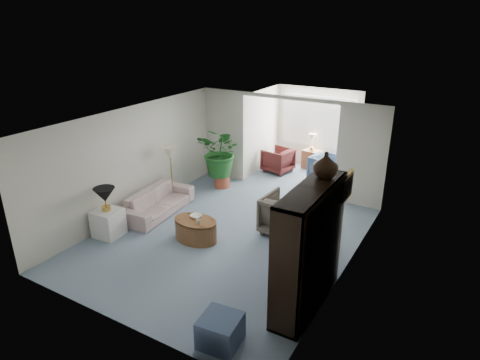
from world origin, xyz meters
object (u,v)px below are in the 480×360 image
Objects in this scene: cabinet_urn at (326,165)px; plant_pot at (222,181)px; wingback_chair at (286,215)px; sunroom_chair_blue at (327,168)px; floor_lamp at (170,153)px; ottoman at (220,331)px; table_lamp at (105,195)px; framed_picture at (347,187)px; coffee_table at (196,230)px; coffee_bowl at (196,216)px; sunroom_chair_maroon at (278,160)px; side_table_dark at (322,223)px; end_table at (108,223)px; sunroom_table at (311,159)px; entertainment_cabinet at (309,248)px; coffee_cup at (198,221)px; sofa at (158,202)px.

plant_pot is (-3.80, 2.94, -2.06)m from cabinet_urn.
wingback_chair is 1.14× the size of sunroom_chair_blue.
floor_lamp is 5.24m from ottoman.
table_lamp reaches higher than sunroom_chair_blue.
framed_picture is 4.94m from plant_pot.
ottoman is at bearing -110.42° from framed_picture.
coffee_table is 3.01m from ottoman.
framed_picture is at bearing 150.65° from wingback_chair.
sunroom_chair_maroon is (-0.23, 4.42, -0.12)m from coffee_bowl.
sunroom_chair_maroon is (-3.24, 4.26, -1.35)m from framed_picture.
coffee_table is 2.65m from side_table_dark.
sunroom_chair_maroon is at bearing -58.65° from wingback_chair.
coffee_bowl is at bearing 174.20° from sunroom_chair_blue.
side_table_dark is at bearing 87.78° from ottoman.
end_table is 1.01× the size of sunroom_table.
entertainment_cabinet is at bearing -90.00° from cabinet_urn.
entertainment_cabinet is (2.58, -0.66, 0.51)m from coffee_cup.
floor_lamp reaches higher than ottoman.
side_table_dark is at bearing -153.49° from wingback_chair.
coffee_cup is at bearing -116.90° from sofa.
table_lamp is 1.99m from coffee_table.
wingback_chair reaches higher than sunroom_table.
floor_lamp is at bearing 167.00° from framed_picture.
end_table is at bearing -149.41° from side_table_dark.
coffee_bowl is 2.96m from entertainment_cabinet.
sofa is 3.04m from wingback_chair.
sunroom_chair_blue is (1.07, 4.62, -0.13)m from coffee_cup.
wingback_chair is (3.17, 1.99, 0.13)m from end_table.
end_table is at bearing -100.18° from plant_pot.
entertainment_cabinet is (2.73, -0.76, 0.78)m from coffee_table.
coffee_bowl is 2.24× the size of coffee_cup.
side_table_dark is at bearing 34.64° from coffee_table.
side_table_dark is 3.73m from ottoman.
ottoman is (3.72, -3.55, -1.03)m from floor_lamp.
sunroom_chair_blue is (-1.51, 4.78, -1.85)m from cabinet_urn.
sofa is 5.09m from sunroom_table.
wingback_chair is 1.71× the size of ottoman.
floor_lamp is (-4.64, 1.07, -0.45)m from framed_picture.
wingback_chair is (3.16, -0.12, -0.83)m from floor_lamp.
sofa is at bearing 175.98° from framed_picture.
side_table_dark is (2.03, 1.61, -0.22)m from coffee_cup.
floor_lamp is at bearing 1.09° from wingback_chair.
table_lamp is 0.56× the size of sunroom_chair_maroon.
sunroom_chair_blue reaches higher than coffee_cup.
framed_picture is 2.17× the size of coffee_bowl.
sunroom_chair_maroon is (0.78, 1.84, 0.19)m from plant_pot.
sunroom_chair_maroon is at bearing 127.29° from framed_picture.
coffee_table is 4.53m from sunroom_chair_maroon.
end_table is 1.32× the size of table_lamp.
side_table_dark is (2.23, 1.41, -0.20)m from coffee_bowl.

